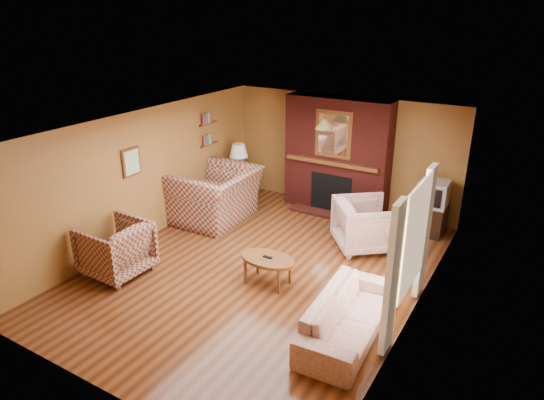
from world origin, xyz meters
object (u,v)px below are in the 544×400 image
Objects in this scene: fireplace at (337,156)px; floral_armchair at (365,225)px; plaid_loveseat at (216,195)px; floral_sofa at (348,316)px; table_lamp at (239,157)px; plaid_armchair at (116,249)px; coffee_table at (268,261)px; side_table at (239,186)px; tv_stand at (430,220)px; crt_tv at (433,193)px.

floral_armchair is at bearing -49.32° from fireplace.
plaid_loveseat is at bearing -137.01° from fireplace.
floral_sofa is 2.93× the size of table_lamp.
fireplace is 4.76m from plaid_armchair.
coffee_table is at bearing 67.38° from floral_sofa.
tv_stand is at bearing 4.82° from side_table.
plaid_loveseat is at bearing 179.16° from plaid_armchair.
fireplace is 3.99× the size of side_table.
side_table is at bearing -175.26° from crt_tv.
plaid_loveseat reaches higher than floral_armchair.
fireplace is 2.24m from tv_stand.
plaid_loveseat is 4.32m from floral_sofa.
crt_tv is (4.15, 0.34, -0.15)m from table_lamp.
fireplace is 2.34m from side_table.
side_table is (-2.42, 2.77, -0.10)m from coffee_table.
floral_sofa is 1.98× the size of floral_armchair.
crt_tv is (2.05, -0.19, -0.35)m from fireplace.
plaid_armchair is 1.08× the size of coffee_table.
floral_armchair is (3.13, 2.90, 0.01)m from plaid_armchair.
fireplace is 2.09m from crt_tv.
coffee_table is at bearing -116.85° from tv_stand.
plaid_armchair is 1.81× the size of crt_tv.
crt_tv is at bearing 4.74° from table_lamp.
crt_tv is (0.15, 3.67, 0.54)m from floral_sofa.
floral_armchair is 1.52m from crt_tv.
floral_sofa is 2.59m from floral_armchair.
coffee_table is 1.49× the size of side_table.
table_lamp reaches higher than coffee_table.
tv_stand is 0.54m from crt_tv.
floral_armchair is 1.86× the size of crt_tv.
plaid_armchair is (-1.95, -4.28, -0.74)m from fireplace.
table_lamp is at bearing 45.00° from side_table.
table_lamp reaches higher than crt_tv.
floral_sofa is at bearing -63.81° from fireplace.
fireplace is at bearing 176.93° from tv_stand.
fireplace reaches higher than plaid_loveseat.
side_table is at bearing 36.49° from floral_armchair.
side_table is 0.68m from table_lamp.
tv_stand is 1.09× the size of crt_tv.
fireplace is at bearing 95.60° from coffee_table.
fireplace reaches higher than coffee_table.
tv_stand is at bearing 4.82° from table_lamp.
floral_armchair is (3.03, 0.35, -0.07)m from plaid_loveseat.
plaid_loveseat reaches higher than plaid_armchair.
crt_tv reaches higher than plaid_loveseat.
fireplace is at bearing 22.97° from floral_sofa.
floral_armchair is 3.39m from side_table.
table_lamp reaches higher than side_table.
floral_armchair is at bearing -126.11° from crt_tv.
plaid_armchair is 0.97× the size of floral_armchair.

